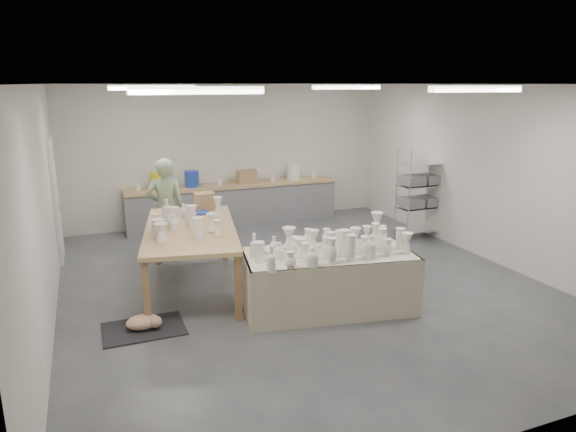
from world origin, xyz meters
name	(u,v)px	position (x,y,z in m)	size (l,w,h in m)	color
room	(292,150)	(-0.11, 0.08, 2.06)	(8.00, 8.02, 3.00)	#424449
back_counter	(234,203)	(-0.01, 3.68, 0.49)	(4.60, 0.60, 1.24)	tan
wire_shelf	(421,192)	(3.20, 1.40, 0.92)	(0.88, 0.48, 1.80)	silver
drying_table	(328,278)	(-0.01, -1.02, 0.44)	(2.44, 1.46, 1.18)	olive
work_table	(190,226)	(-1.59, 0.44, 0.96)	(1.74, 2.76, 1.31)	tan
rug	(144,329)	(-2.46, -0.73, 0.01)	(1.00, 0.70, 0.02)	black
cat	(145,322)	(-2.44, -0.75, 0.11)	(0.48, 0.38, 0.18)	white
potter	(166,208)	(-1.70, 1.99, 0.89)	(0.65, 0.43, 1.78)	#94AC85
red_stool	(166,238)	(-1.70, 2.26, 0.26)	(0.36, 0.36, 0.30)	#AE1820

